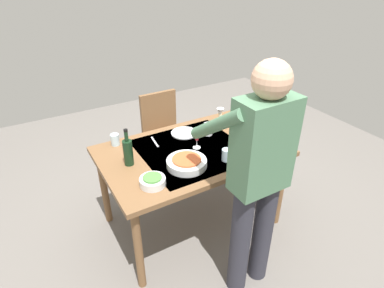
{
  "coord_description": "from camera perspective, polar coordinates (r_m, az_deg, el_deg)",
  "views": [
    {
      "loc": [
        1.12,
        1.93,
        2.13
      ],
      "look_at": [
        0.0,
        0.0,
        0.83
      ],
      "focal_mm": 30.1,
      "sensor_mm": 36.0,
      "label": 1
    }
  ],
  "objects": [
    {
      "name": "water_cup_near_right",
      "position": [
        2.81,
        2.87,
        2.65
      ],
      "size": [
        0.08,
        0.08,
        0.11
      ],
      "primitive_type": "cylinder",
      "color": "silver",
      "rests_on": "dining_table"
    },
    {
      "name": "person_server",
      "position": [
        2.04,
        11.52,
        -5.29
      ],
      "size": [
        0.42,
        0.61,
        1.69
      ],
      "color": "#2D2D38",
      "rests_on": "ground_plane"
    },
    {
      "name": "wine_glass_right",
      "position": [
        2.58,
        0.81,
        1.33
      ],
      "size": [
        0.07,
        0.07,
        0.15
      ],
      "color": "white",
      "rests_on": "dining_table"
    },
    {
      "name": "wine_bottle",
      "position": [
        2.42,
        -11.27,
        -1.33
      ],
      "size": [
        0.07,
        0.07,
        0.3
      ],
      "color": "black",
      "rests_on": "dining_table"
    },
    {
      "name": "dinner_plate_near",
      "position": [
        2.84,
        -1.41,
        1.97
      ],
      "size": [
        0.23,
        0.23,
        0.01
      ],
      "primitive_type": "cylinder",
      "color": "silver",
      "rests_on": "dining_table"
    },
    {
      "name": "wine_glass_left",
      "position": [
        2.99,
        5.02,
        5.48
      ],
      "size": [
        0.07,
        0.07,
        0.15
      ],
      "color": "white",
      "rests_on": "dining_table"
    },
    {
      "name": "water_cup_far_right",
      "position": [
        2.73,
        -13.48,
        0.76
      ],
      "size": [
        0.07,
        0.07,
        0.1
      ],
      "primitive_type": "cylinder",
      "color": "silver",
      "rests_on": "dining_table"
    },
    {
      "name": "table_knife",
      "position": [
        2.62,
        8.21,
        -1.17
      ],
      "size": [
        0.05,
        0.2,
        0.0
      ],
      "primitive_type": "cube",
      "rotation": [
        0.0,
        0.0,
        0.18
      ],
      "color": "silver",
      "rests_on": "dining_table"
    },
    {
      "name": "water_cup_near_left",
      "position": [
        2.46,
        6.1,
        -1.93
      ],
      "size": [
        0.07,
        0.07,
        0.1
      ],
      "primitive_type": "cylinder",
      "color": "silver",
      "rests_on": "dining_table"
    },
    {
      "name": "chair_near",
      "position": [
        3.45,
        -5.12,
        2.5
      ],
      "size": [
        0.4,
        0.4,
        0.91
      ],
      "color": "#523019",
      "rests_on": "ground_plane"
    },
    {
      "name": "ground_plane",
      "position": [
        3.09,
        0.0,
        -13.36
      ],
      "size": [
        6.0,
        6.0,
        0.0
      ],
      "primitive_type": "plane",
      "color": "#66605B"
    },
    {
      "name": "serving_bowl_pasta",
      "position": [
        2.39,
        -0.96,
        -3.28
      ],
      "size": [
        0.3,
        0.3,
        0.07
      ],
      "color": "silver",
      "rests_on": "dining_table"
    },
    {
      "name": "dinner_plate_far",
      "position": [
        2.84,
        9.5,
        1.46
      ],
      "size": [
        0.23,
        0.23,
        0.01
      ],
      "primitive_type": "cylinder",
      "color": "silver",
      "rests_on": "dining_table"
    },
    {
      "name": "water_cup_far_left",
      "position": [
        3.05,
        7.87,
        4.7
      ],
      "size": [
        0.06,
        0.06,
        0.1
      ],
      "primitive_type": "cylinder",
      "color": "silver",
      "rests_on": "dining_table"
    },
    {
      "name": "dining_table",
      "position": [
        2.65,
        0.0,
        -2.42
      ],
      "size": [
        1.47,
        0.94,
        0.78
      ],
      "color": "brown",
      "rests_on": "ground_plane"
    },
    {
      "name": "side_bowl_salad",
      "position": [
        2.22,
        -7.0,
        -6.51
      ],
      "size": [
        0.18,
        0.18,
        0.07
      ],
      "color": "silver",
      "rests_on": "dining_table"
    },
    {
      "name": "table_fork",
      "position": [
        2.73,
        -6.63,
        0.39
      ],
      "size": [
        0.03,
        0.18,
        0.0
      ],
      "primitive_type": "cube",
      "rotation": [
        0.0,
        0.0,
        -0.11
      ],
      "color": "silver",
      "rests_on": "dining_table"
    }
  ]
}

